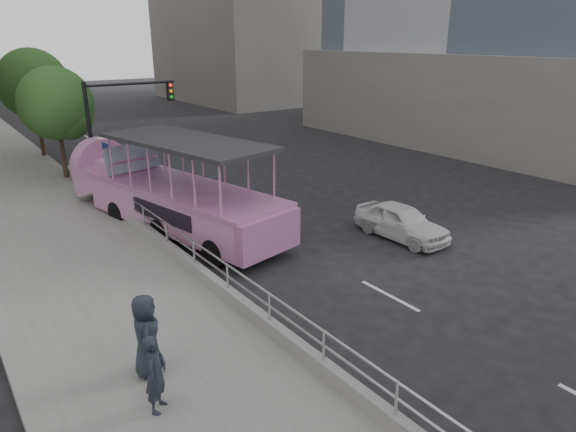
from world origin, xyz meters
The scene contains 13 objects.
ground centered at (0.00, 0.00, 0.00)m, with size 160.00×160.00×0.00m, color black.
sidewalk centered at (-5.75, 10.00, 0.15)m, with size 5.50×80.00×0.30m, color gray.
kerb_wall centered at (-3.12, 2.00, 0.48)m, with size 0.24×30.00×0.36m, color #969691.
guardrail centered at (-3.12, 2.00, 1.14)m, with size 0.07×22.00×0.71m.
duck_boat centered at (-1.81, 7.01, 1.34)m, with size 4.78×11.16×3.61m.
car centered at (4.62, 0.91, 0.64)m, with size 1.51×3.74×1.28m, color silver.
pedestrian_near centered at (-6.32, -2.96, 1.09)m, with size 0.58×0.38×1.59m, color #232934.
pedestrian_far centered at (-6.04, -1.80, 1.21)m, with size 0.89×0.58×1.81m, color #232934.
parking_sign centered at (-3.00, 10.00, 1.83)m, with size 0.13×0.66×2.95m.
traffic_signal centered at (-1.70, 12.50, 3.50)m, with size 4.20×0.32×5.20m.
street_tree_near centered at (-3.30, 15.93, 3.82)m, with size 3.52×3.52×5.72m.
street_tree_far centered at (-3.10, 21.93, 4.31)m, with size 3.97×3.97×6.45m.
tower_podium centered at (30.00, 10.00, 3.00)m, with size 26.00×26.00×6.00m, color gray.
Camera 1 is at (-9.03, -10.90, 7.02)m, focal length 32.00 mm.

